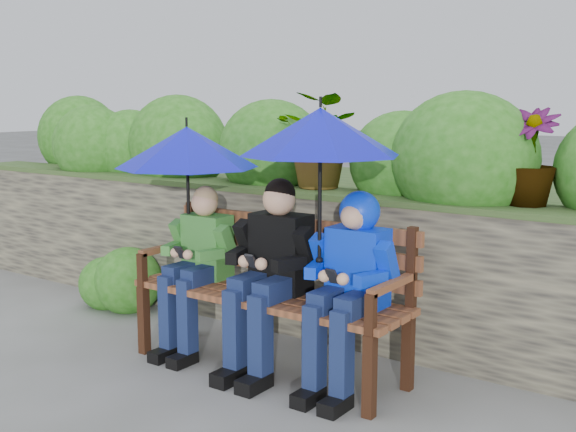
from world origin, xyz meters
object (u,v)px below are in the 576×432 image
Objects in this scene: park_bench at (275,282)px; umbrella_left at (187,147)px; boy_right at (350,274)px; umbrella_right at (320,132)px; boy_left at (198,259)px; boy_middle at (271,266)px.

umbrella_left is at bearing -177.78° from park_bench.
umbrella_left reaches higher than park_bench.
umbrella_right is at bearing -171.03° from boy_right.
boy_left is (-0.56, -0.08, 0.09)m from park_bench.
park_bench is at bearing 8.13° from boy_left.
boy_middle reaches higher than boy_right.
boy_middle is 1.00m from umbrella_left.
boy_right is 1.42m from umbrella_left.
boy_left is 0.60m from boy_middle.
boy_right is (0.54, 0.02, 0.03)m from boy_middle.
umbrella_left is (-0.12, 0.05, 0.72)m from boy_left.
boy_right is at bearing 1.79° from boy_middle.
park_bench is 0.16m from boy_middle.
boy_right reaches higher than park_bench.
boy_middle reaches higher than boy_left.
boy_left is 1.28m from umbrella_right.
umbrella_left is at bearing 175.01° from boy_middle.
boy_middle is 1.27× the size of umbrella_left.
umbrella_left is 0.99× the size of umbrella_right.
boy_middle is at bearing -178.21° from boy_right.
boy_right is at bearing -2.10° from umbrella_left.
boy_middle is at bearing -68.22° from park_bench.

